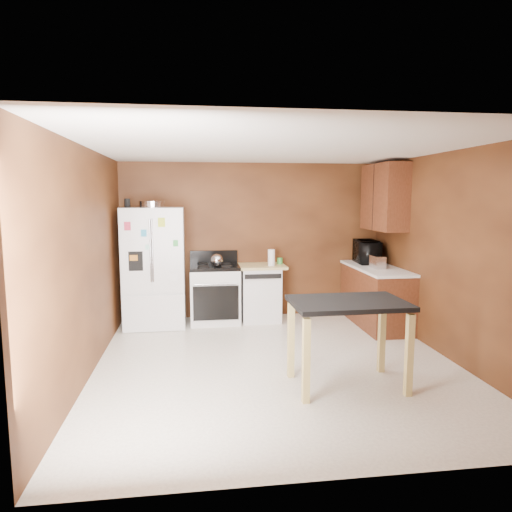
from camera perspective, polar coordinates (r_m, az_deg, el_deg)
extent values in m
plane|color=white|center=(5.54, 2.61, -13.29)|extent=(4.50, 4.50, 0.00)
plane|color=white|center=(5.21, 2.78, 13.38)|extent=(4.50, 4.50, 0.00)
plane|color=brown|center=(7.44, -0.41, 1.95)|extent=(4.20, 0.00, 4.20)
plane|color=brown|center=(3.08, 10.25, -6.01)|extent=(4.20, 0.00, 4.20)
plane|color=brown|center=(5.28, -20.36, -0.76)|extent=(0.00, 4.50, 4.50)
plane|color=brown|center=(5.97, 22.93, 0.02)|extent=(0.00, 4.50, 4.50)
cylinder|color=silver|center=(6.99, -12.87, 6.32)|extent=(0.38, 0.38, 0.10)
cylinder|color=black|center=(6.98, -15.79, 6.38)|extent=(0.09, 0.09, 0.13)
sphere|color=silver|center=(6.98, -4.92, -0.52)|extent=(0.19, 0.19, 0.19)
cylinder|color=white|center=(7.12, 1.93, -0.19)|extent=(0.11, 0.11, 0.25)
cylinder|color=green|center=(7.31, 3.00, -0.61)|extent=(0.11, 0.11, 0.10)
cube|color=silver|center=(7.03, 14.97, -0.73)|extent=(0.17, 0.26, 0.18)
imported|color=black|center=(7.55, 13.71, 0.41)|extent=(0.46, 0.63, 0.33)
cube|color=white|center=(7.08, -12.56, -1.36)|extent=(0.90, 0.75, 1.80)
cube|color=white|center=(6.68, -14.83, 0.48)|extent=(0.43, 0.02, 1.20)
cube|color=white|center=(6.64, -10.98, 0.55)|extent=(0.43, 0.02, 1.20)
cube|color=white|center=(6.82, -12.69, -7.01)|extent=(0.88, 0.02, 0.54)
cube|color=black|center=(6.69, -14.80, -0.63)|extent=(0.20, 0.01, 0.28)
cylinder|color=silver|center=(6.63, -13.06, 0.66)|extent=(0.02, 0.02, 0.90)
cylinder|color=silver|center=(6.63, -12.81, 0.67)|extent=(0.02, 0.02, 0.90)
cube|color=#C42E4A|center=(6.64, -15.78, 3.61)|extent=(0.09, 0.00, 0.12)
cube|color=#32A5D5|center=(6.62, -13.86, 2.80)|extent=(0.08, 0.00, 0.10)
cube|color=#D2ED31|center=(6.59, -11.73, 4.14)|extent=(0.10, 0.00, 0.13)
cube|color=green|center=(6.60, -10.02, 1.58)|extent=(0.07, 0.00, 0.09)
cube|color=#C37320|center=(6.67, -15.05, -0.23)|extent=(0.11, 0.00, 0.08)
cube|color=white|center=(6.67, -10.27, -2.70)|extent=(0.09, 0.00, 0.10)
cube|color=#A0F1DB|center=(6.63, -13.38, 1.09)|extent=(0.07, 0.00, 0.07)
cube|color=white|center=(7.19, -5.16, -4.92)|extent=(0.76, 0.65, 0.85)
cube|color=black|center=(7.11, -5.20, -1.38)|extent=(0.76, 0.65, 0.05)
cube|color=black|center=(7.38, -5.31, -0.08)|extent=(0.76, 0.06, 0.20)
cube|color=black|center=(6.88, -5.03, -5.88)|extent=(0.68, 0.02, 0.52)
cylinder|color=silver|center=(6.81, -5.05, -3.52)|extent=(0.62, 0.02, 0.02)
cylinder|color=black|center=(7.26, -6.68, -0.98)|extent=(0.17, 0.17, 0.02)
cylinder|color=black|center=(7.27, -3.84, -0.93)|extent=(0.17, 0.17, 0.02)
cylinder|color=black|center=(6.94, -6.63, -1.36)|extent=(0.17, 0.17, 0.02)
cylinder|color=black|center=(6.96, -3.66, -1.30)|extent=(0.17, 0.17, 0.02)
cube|color=white|center=(7.28, 0.52, -4.74)|extent=(0.60, 0.60, 0.85)
cube|color=black|center=(6.92, 0.89, -2.56)|extent=(0.56, 0.02, 0.07)
cube|color=tan|center=(7.20, 0.53, -1.27)|extent=(0.78, 0.62, 0.04)
cube|color=brown|center=(7.26, 14.72, -4.99)|extent=(0.60, 1.55, 0.86)
cube|color=white|center=(7.18, 14.84, -1.48)|extent=(0.63, 1.58, 0.04)
cube|color=brown|center=(7.23, 15.74, 7.08)|extent=(0.35, 1.05, 1.00)
cube|color=black|center=(7.17, 14.43, 7.12)|extent=(0.01, 0.01, 1.00)
cube|color=black|center=(4.76, 11.46, -5.77)|extent=(1.17, 0.79, 0.05)
cube|color=tan|center=(5.04, 4.39, -10.44)|extent=(0.07, 0.07, 0.83)
cube|color=tan|center=(5.36, 15.45, -9.59)|extent=(0.07, 0.07, 0.83)
cube|color=tan|center=(4.45, 6.29, -12.91)|extent=(0.07, 0.07, 0.83)
cube|color=tan|center=(4.81, 18.60, -11.68)|extent=(0.07, 0.07, 0.83)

